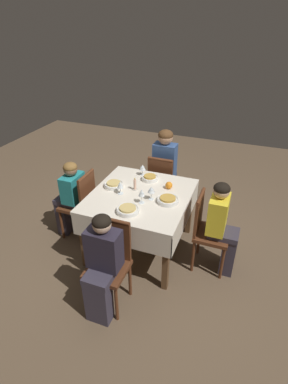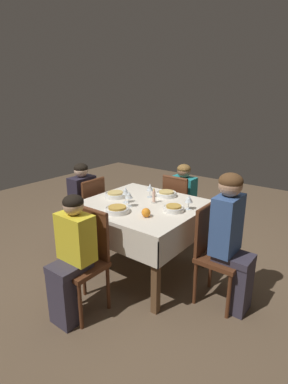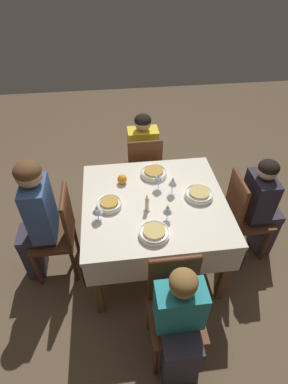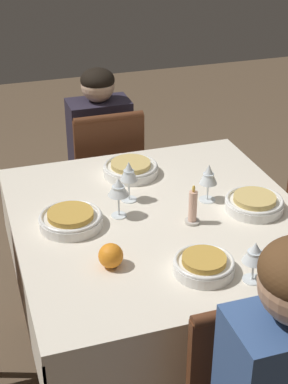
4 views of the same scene
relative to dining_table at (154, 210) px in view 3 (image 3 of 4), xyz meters
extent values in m
plane|color=brown|center=(0.00, 0.00, -0.65)|extent=(8.00, 8.00, 0.00)
cube|color=silver|center=(0.00, 0.00, 0.08)|extent=(1.14, 1.06, 0.04)
cube|color=silver|center=(0.00, 0.53, -0.06)|extent=(1.14, 0.01, 0.24)
cube|color=silver|center=(0.00, -0.53, -0.06)|extent=(1.14, 0.01, 0.24)
cube|color=silver|center=(0.57, 0.00, -0.06)|extent=(0.01, 1.06, 0.24)
cube|color=silver|center=(-0.57, 0.00, -0.06)|extent=(0.01, 1.06, 0.24)
cube|color=brown|center=(0.50, 0.46, -0.29)|extent=(0.06, 0.06, 0.71)
cube|color=brown|center=(-0.50, 0.46, -0.29)|extent=(0.06, 0.06, 0.71)
cube|color=brown|center=(0.50, -0.46, -0.29)|extent=(0.06, 0.06, 0.71)
cube|color=brown|center=(-0.50, -0.46, -0.29)|extent=(0.06, 0.06, 0.71)
cube|color=#562D19|center=(-0.86, 0.00, -0.22)|extent=(0.36, 0.36, 0.04)
cube|color=#562D19|center=(-0.70, 0.00, 0.01)|extent=(0.03, 0.33, 0.42)
cylinder|color=#562D19|center=(-0.70, 0.00, 0.22)|extent=(0.04, 0.33, 0.04)
cylinder|color=#562D19|center=(-1.02, 0.16, -0.45)|extent=(0.03, 0.03, 0.41)
cylinder|color=#562D19|center=(-1.02, -0.15, -0.45)|extent=(0.03, 0.03, 0.41)
cylinder|color=#562D19|center=(-0.71, 0.16, -0.45)|extent=(0.03, 0.03, 0.41)
cylinder|color=#562D19|center=(-0.71, -0.15, -0.45)|extent=(0.03, 0.03, 0.41)
cube|color=#562D19|center=(0.01, 0.82, -0.22)|extent=(0.36, 0.36, 0.04)
cube|color=#562D19|center=(0.01, 0.66, 0.01)|extent=(0.33, 0.03, 0.42)
cylinder|color=#562D19|center=(0.01, 0.66, 0.22)|extent=(0.33, 0.04, 0.04)
cylinder|color=#562D19|center=(0.16, 0.98, -0.45)|extent=(0.03, 0.03, 0.41)
cylinder|color=#562D19|center=(-0.15, 0.98, -0.45)|extent=(0.03, 0.03, 0.41)
cylinder|color=#562D19|center=(0.16, 0.67, -0.45)|extent=(0.03, 0.03, 0.41)
cylinder|color=#562D19|center=(-0.15, 0.67, -0.45)|extent=(0.03, 0.03, 0.41)
cube|color=#562D19|center=(0.03, -0.82, -0.22)|extent=(0.36, 0.36, 0.04)
cube|color=#562D19|center=(0.03, -0.66, 0.01)|extent=(0.33, 0.03, 0.42)
cylinder|color=#562D19|center=(0.03, -0.66, 0.22)|extent=(0.33, 0.04, 0.04)
cylinder|color=#562D19|center=(-0.13, -0.98, -0.45)|extent=(0.03, 0.03, 0.41)
cylinder|color=#562D19|center=(0.18, -0.98, -0.45)|extent=(0.03, 0.03, 0.41)
cylinder|color=#562D19|center=(-0.13, -0.67, -0.45)|extent=(0.03, 0.03, 0.41)
cylinder|color=#562D19|center=(0.18, -0.67, -0.45)|extent=(0.03, 0.03, 0.41)
cube|color=#562D19|center=(0.86, 0.01, -0.22)|extent=(0.36, 0.36, 0.04)
cube|color=#562D19|center=(0.70, 0.01, 0.01)|extent=(0.03, 0.33, 0.42)
cylinder|color=#562D19|center=(0.70, 0.01, 0.22)|extent=(0.04, 0.33, 0.04)
cylinder|color=#562D19|center=(1.02, -0.14, -0.45)|extent=(0.03, 0.03, 0.41)
cylinder|color=#562D19|center=(1.02, 0.17, -0.45)|extent=(0.03, 0.03, 0.41)
cylinder|color=#562D19|center=(0.71, -0.14, -0.45)|extent=(0.03, 0.03, 0.41)
cylinder|color=#562D19|center=(0.71, 0.17, -0.45)|extent=(0.03, 0.03, 0.41)
cube|color=#383342|center=(-1.06, 0.00, -0.43)|extent=(0.14, 0.22, 0.45)
cube|color=#383342|center=(-0.97, 0.00, -0.17)|extent=(0.31, 0.24, 0.06)
cube|color=#38568E|center=(-0.89, 0.00, 0.11)|extent=(0.18, 0.30, 0.50)
sphere|color=tan|center=(-0.89, 0.00, 0.45)|extent=(0.19, 0.19, 0.19)
ellipsoid|color=brown|center=(-0.89, 0.00, 0.48)|extent=(0.19, 0.19, 0.13)
cube|color=#383342|center=(0.01, 1.02, -0.43)|extent=(0.23, 0.14, 0.45)
cube|color=#383342|center=(0.01, 0.94, -0.17)|extent=(0.24, 0.31, 0.06)
cube|color=yellow|center=(0.01, 0.85, 0.05)|extent=(0.30, 0.18, 0.39)
sphere|color=#D6A884|center=(0.01, 0.85, 0.32)|extent=(0.16, 0.16, 0.16)
ellipsoid|color=black|center=(0.01, 0.85, 0.35)|extent=(0.16, 0.16, 0.11)
cube|color=#383342|center=(0.03, -1.02, -0.43)|extent=(0.22, 0.14, 0.45)
cube|color=#383342|center=(0.03, -0.94, -0.17)|extent=(0.24, 0.31, 0.06)
cube|color=teal|center=(0.03, -0.85, 0.03)|extent=(0.30, 0.18, 0.33)
sphere|color=#9E7051|center=(0.03, -0.85, 0.27)|extent=(0.16, 0.16, 0.16)
ellipsoid|color=brown|center=(0.03, -0.85, 0.30)|extent=(0.16, 0.16, 0.11)
cube|color=#383342|center=(1.06, 0.01, -0.43)|extent=(0.14, 0.22, 0.45)
cube|color=#383342|center=(0.97, 0.01, -0.17)|extent=(0.31, 0.24, 0.06)
cube|color=#282333|center=(0.89, 0.01, 0.05)|extent=(0.18, 0.30, 0.38)
sphere|color=beige|center=(0.89, 0.01, 0.31)|extent=(0.16, 0.16, 0.16)
ellipsoid|color=black|center=(0.89, 0.01, 0.34)|extent=(0.16, 0.16, 0.11)
cylinder|color=white|center=(-0.36, -0.02, 0.12)|extent=(0.20, 0.20, 0.04)
torus|color=white|center=(-0.36, -0.02, 0.14)|extent=(0.19, 0.19, 0.01)
cylinder|color=gold|center=(-0.36, -0.02, 0.14)|extent=(0.14, 0.14, 0.02)
cylinder|color=white|center=(-0.44, -0.14, 0.10)|extent=(0.06, 0.06, 0.00)
cylinder|color=white|center=(-0.44, -0.14, 0.14)|extent=(0.01, 0.01, 0.07)
cone|color=white|center=(-0.44, -0.14, 0.20)|extent=(0.08, 0.08, 0.07)
cylinder|color=white|center=(-0.44, -0.14, 0.19)|extent=(0.05, 0.05, 0.03)
cylinder|color=white|center=(0.04, 0.33, 0.12)|extent=(0.23, 0.23, 0.04)
torus|color=white|center=(0.04, 0.33, 0.14)|extent=(0.22, 0.22, 0.01)
cylinder|color=gold|center=(0.04, 0.33, 0.14)|extent=(0.16, 0.16, 0.02)
cylinder|color=white|center=(0.05, 0.14, 0.10)|extent=(0.06, 0.06, 0.00)
cylinder|color=white|center=(0.05, 0.14, 0.14)|extent=(0.01, 0.01, 0.08)
cone|color=white|center=(0.05, 0.14, 0.22)|extent=(0.08, 0.08, 0.07)
cylinder|color=white|center=(0.05, 0.14, 0.21)|extent=(0.05, 0.05, 0.03)
cylinder|color=white|center=(-0.06, -0.35, 0.12)|extent=(0.22, 0.22, 0.04)
torus|color=white|center=(-0.06, -0.35, 0.14)|extent=(0.21, 0.21, 0.01)
cylinder|color=tan|center=(-0.06, -0.35, 0.14)|extent=(0.16, 0.16, 0.02)
cylinder|color=white|center=(0.06, -0.21, 0.10)|extent=(0.06, 0.06, 0.00)
cylinder|color=white|center=(0.06, -0.21, 0.14)|extent=(0.01, 0.01, 0.07)
cone|color=white|center=(0.06, -0.21, 0.21)|extent=(0.07, 0.07, 0.08)
cylinder|color=white|center=(0.06, -0.21, 0.20)|extent=(0.04, 0.04, 0.03)
cylinder|color=white|center=(0.36, 0.01, 0.12)|extent=(0.23, 0.23, 0.04)
torus|color=white|center=(0.36, 0.01, 0.14)|extent=(0.22, 0.22, 0.01)
cylinder|color=tan|center=(0.36, 0.01, 0.14)|extent=(0.16, 0.16, 0.02)
cylinder|color=white|center=(0.15, 0.08, 0.10)|extent=(0.06, 0.06, 0.00)
cylinder|color=white|center=(0.15, 0.08, 0.14)|extent=(0.01, 0.01, 0.08)
cone|color=white|center=(0.15, 0.08, 0.22)|extent=(0.07, 0.07, 0.08)
cylinder|color=white|center=(0.15, 0.08, 0.21)|extent=(0.04, 0.04, 0.03)
cylinder|color=beige|center=(-0.07, -0.09, 0.10)|extent=(0.05, 0.05, 0.01)
cylinder|color=beige|center=(-0.07, -0.09, 0.17)|extent=(0.03, 0.03, 0.12)
ellipsoid|color=#F9C64C|center=(-0.07, -0.09, 0.24)|extent=(0.01, 0.01, 0.03)
sphere|color=orange|center=(-0.24, 0.25, 0.14)|extent=(0.08, 0.08, 0.08)
camera|label=1|loc=(2.61, 1.04, 1.78)|focal=28.00mm
camera|label=2|loc=(-1.74, 2.23, 1.11)|focal=28.00mm
camera|label=3|loc=(-0.29, -1.70, 1.73)|focal=28.00mm
camera|label=4|loc=(-1.73, 0.62, 1.22)|focal=55.00mm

